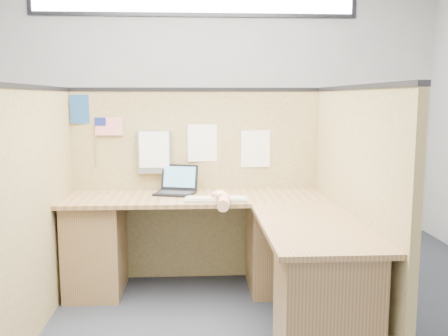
{
  "coord_description": "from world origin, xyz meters",
  "views": [
    {
      "loc": [
        -0.0,
        -2.96,
        1.45
      ],
      "look_at": [
        0.2,
        0.5,
        0.96
      ],
      "focal_mm": 40.0,
      "sensor_mm": 36.0,
      "label": 1
    }
  ],
  "objects": [
    {
      "name": "floor",
      "position": [
        0.0,
        0.0,
        0.0
      ],
      "size": [
        5.0,
        5.0,
        0.0
      ],
      "primitive_type": "plane",
      "color": "black",
      "rests_on": "ground"
    },
    {
      "name": "wall_back",
      "position": [
        0.0,
        2.25,
        1.4
      ],
      "size": [
        5.0,
        0.0,
        5.0
      ],
      "primitive_type": "plane",
      "rotation": [
        1.57,
        0.0,
        0.0
      ],
      "color": "#929497",
      "rests_on": "floor"
    },
    {
      "name": "wall_front",
      "position": [
        0.0,
        -2.25,
        1.4
      ],
      "size": [
        5.0,
        0.0,
        5.0
      ],
      "primitive_type": "plane",
      "rotation": [
        -1.57,
        0.0,
        0.0
      ],
      "color": "#929497",
      "rests_on": "floor"
    },
    {
      "name": "cubicle_partitions",
      "position": [
        0.0,
        0.43,
        0.77
      ],
      "size": [
        2.06,
        1.83,
        1.53
      ],
      "color": "olive",
      "rests_on": "floor"
    },
    {
      "name": "l_desk",
      "position": [
        0.18,
        0.29,
        0.39
      ],
      "size": [
        1.95,
        1.75,
        0.73
      ],
      "color": "brown",
      "rests_on": "floor"
    },
    {
      "name": "laptop",
      "position": [
        -0.16,
        0.8,
        0.78
      ],
      "size": [
        0.33,
        0.34,
        0.21
      ],
      "rotation": [
        0.0,
        0.0,
        -0.25
      ],
      "color": "black",
      "rests_on": "l_desk"
    },
    {
      "name": "keyboard",
      "position": [
        0.14,
        0.48,
        0.74
      ],
      "size": [
        0.44,
        0.16,
        0.03
      ],
      "rotation": [
        0.0,
        0.0,
        -0.03
      ],
      "color": "gray",
      "rests_on": "l_desk"
    },
    {
      "name": "mouse",
      "position": [
        0.17,
        0.48,
        0.75
      ],
      "size": [
        0.13,
        0.1,
        0.05
      ],
      "primitive_type": "ellipsoid",
      "rotation": [
        0.0,
        0.0,
        0.23
      ],
      "color": "silver",
      "rests_on": "l_desk"
    },
    {
      "name": "hand_forearm",
      "position": [
        0.18,
        0.33,
        0.77
      ],
      "size": [
        0.12,
        0.42,
        0.09
      ],
      "color": "tan",
      "rests_on": "l_desk"
    },
    {
      "name": "blue_poster",
      "position": [
        -0.88,
        0.97,
        1.36
      ],
      "size": [
        0.17,
        0.03,
        0.22
      ],
      "primitive_type": "cube",
      "rotation": [
        0.0,
        0.0,
        0.13
      ],
      "color": "navy",
      "rests_on": "cubicle_partitions"
    },
    {
      "name": "american_flag",
      "position": [
        -0.7,
        0.96,
        1.22
      ],
      "size": [
        0.22,
        0.01,
        0.38
      ],
      "color": "olive",
      "rests_on": "cubicle_partitions"
    },
    {
      "name": "file_holder",
      "position": [
        -0.32,
        0.94,
        1.03
      ],
      "size": [
        0.26,
        0.05,
        0.34
      ],
      "color": "slate",
      "rests_on": "cubicle_partitions"
    },
    {
      "name": "paper_left",
      "position": [
        0.05,
        0.97,
        1.1
      ],
      "size": [
        0.23,
        0.02,
        0.29
      ],
      "primitive_type": "cube",
      "rotation": [
        0.0,
        0.0,
        0.07
      ],
      "color": "white",
      "rests_on": "cubicle_partitions"
    },
    {
      "name": "paper_right",
      "position": [
        0.48,
        0.97,
        1.05
      ],
      "size": [
        0.23,
        0.01,
        0.29
      ],
      "primitive_type": "cube",
      "rotation": [
        0.0,
        0.0,
        -0.01
      ],
      "color": "white",
      "rests_on": "cubicle_partitions"
    }
  ]
}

